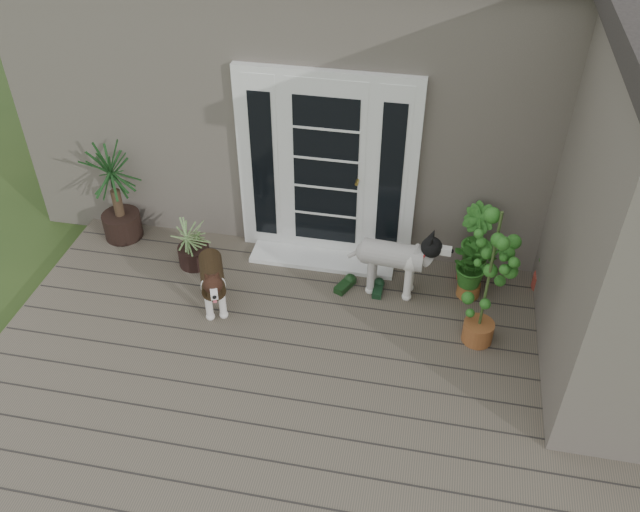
# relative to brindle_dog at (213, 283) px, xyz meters

# --- Properties ---
(deck) EXTENTS (6.20, 4.60, 0.12)m
(deck) POSITION_rel_brindle_dog_xyz_m (1.13, -1.04, -0.37)
(deck) COLOR #6B5B4C
(deck) RESTS_ON ground
(house_main) EXTENTS (7.40, 4.00, 3.10)m
(house_main) POSITION_rel_brindle_dog_xyz_m (1.13, 3.21, 1.12)
(house_main) COLOR #665E54
(house_main) RESTS_ON ground
(door_unit) EXTENTS (1.90, 0.14, 2.15)m
(door_unit) POSITION_rel_brindle_dog_xyz_m (0.93, 1.16, 0.76)
(door_unit) COLOR white
(door_unit) RESTS_ON deck
(door_step) EXTENTS (1.60, 0.40, 0.05)m
(door_step) POSITION_rel_brindle_dog_xyz_m (0.93, 0.96, -0.29)
(door_step) COLOR white
(door_step) RESTS_ON deck
(brindle_dog) EXTENTS (0.59, 0.82, 0.63)m
(brindle_dog) POSITION_rel_brindle_dog_xyz_m (0.00, 0.00, 0.00)
(brindle_dog) COLOR #322312
(brindle_dog) RESTS_ON deck
(white_dog) EXTENTS (0.87, 0.42, 0.71)m
(white_dog) POSITION_rel_brindle_dog_xyz_m (1.73, 0.59, 0.04)
(white_dog) COLOR white
(white_dog) RESTS_ON deck
(spider_plant) EXTENTS (0.74, 0.74, 0.62)m
(spider_plant) POSITION_rel_brindle_dog_xyz_m (-0.45, 0.63, -0.01)
(spider_plant) COLOR #97BA72
(spider_plant) RESTS_ON deck
(yucca) EXTENTS (0.89, 0.89, 1.19)m
(yucca) POSITION_rel_brindle_dog_xyz_m (-1.44, 0.96, 0.28)
(yucca) COLOR black
(yucca) RESTS_ON deck
(herb_a) EXTENTS (0.65, 0.65, 0.60)m
(herb_a) POSITION_rel_brindle_dog_xyz_m (2.54, 0.69, -0.01)
(herb_a) COLOR #285B1A
(herb_a) RESTS_ON deck
(herb_b) EXTENTS (0.63, 0.63, 0.68)m
(herb_b) POSITION_rel_brindle_dog_xyz_m (2.55, 0.96, 0.03)
(herb_b) COLOR #195A1C
(herb_b) RESTS_ON deck
(herb_c) EXTENTS (0.37, 0.37, 0.50)m
(herb_c) POSITION_rel_brindle_dog_xyz_m (3.36, 0.96, -0.07)
(herb_c) COLOR #1C5217
(herb_c) RESTS_ON deck
(sapling) EXTENTS (0.59, 0.59, 1.57)m
(sapling) POSITION_rel_brindle_dog_xyz_m (2.65, 0.04, 0.47)
(sapling) COLOR #1F5C1A
(sapling) RESTS_ON deck
(clog_left) EXTENTS (0.14, 0.29, 0.09)m
(clog_left) POSITION_rel_brindle_dog_xyz_m (1.61, 0.55, -0.27)
(clog_left) COLOR black
(clog_left) RESTS_ON deck
(clog_right) EXTENTS (0.27, 0.35, 0.10)m
(clog_right) POSITION_rel_brindle_dog_xyz_m (1.26, 0.55, -0.27)
(clog_right) COLOR black
(clog_right) RESTS_ON deck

